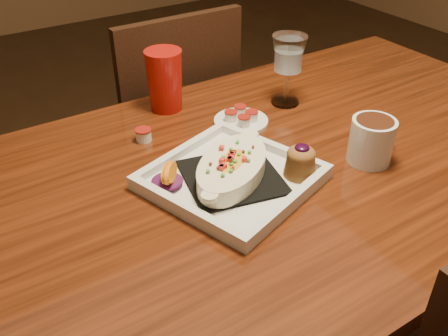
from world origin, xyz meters
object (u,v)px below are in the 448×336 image
chair_far (168,131)px  plate (237,172)px  saucer (241,120)px  coffee_mug (373,138)px  table (289,190)px  red_tumbler (165,81)px  goblet (288,58)px

chair_far → plate: size_ratio=2.45×
plate → saucer: bearing=35.6°
chair_far → saucer: chair_far is taller
chair_far → coffee_mug: chair_far is taller
table → red_tumbler: size_ratio=9.51×
table → saucer: (-0.01, 0.18, 0.11)m
table → plate: 0.20m
goblet → saucer: size_ratio=1.37×
plate → chair_far: bearing=58.2°
coffee_mug → saucer: bearing=105.2°
plate → saucer: plate is taller
coffee_mug → goblet: bearing=75.3°
saucer → goblet: bearing=10.3°
saucer → red_tumbler: (-0.12, 0.17, 0.07)m
red_tumbler → goblet: bearing=-27.3°
plate → coffee_mug: coffee_mug is taller
plate → goblet: size_ratio=2.06×
saucer → table: bearing=-86.4°
goblet → coffee_mug: bearing=-93.2°
table → plate: size_ratio=3.95×
plate → goblet: goblet is taller
table → saucer: bearing=93.6°
chair_far → plate: bearing=76.0°
chair_far → coffee_mug: 0.80m
saucer → coffee_mug: bearing=-63.3°
table → chair_far: size_ratio=1.61×
red_tumbler → saucer: bearing=-56.1°
plate → coffee_mug: bearing=-34.2°
red_tumbler → coffee_mug: bearing=-60.4°
goblet → red_tumbler: size_ratio=1.17×
red_tumbler → chair_far: bearing=64.6°
table → coffee_mug: (0.13, -0.10, 0.15)m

